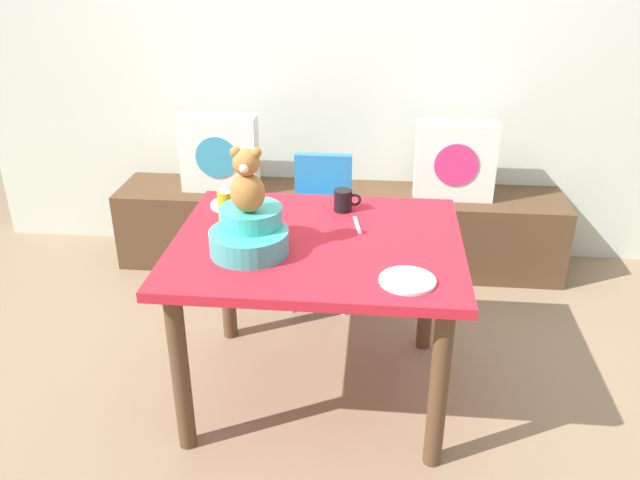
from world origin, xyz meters
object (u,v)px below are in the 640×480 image
Objects in this scene: pillow_floral_left at (219,154)px; ketchup_bottle at (226,206)px; dinner_plate_near at (233,204)px; pillow_floral_right at (455,161)px; highchair at (321,211)px; infant_seat_teal at (250,233)px; dining_table at (318,264)px; coffee_mug at (344,200)px; dinner_plate_far at (407,280)px; teddy_bear at (247,182)px.

pillow_floral_left is 1.15m from ketchup_bottle.
dinner_plate_near is at bearing -72.54° from pillow_floral_left.
highchair is at bearing -149.72° from pillow_floral_right.
infant_seat_teal is 1.65× the size of dinner_plate_near.
pillow_floral_left and infant_seat_teal have the same top height.
dining_table is at bearing -37.30° from dinner_plate_near.
pillow_floral_right reaches higher than coffee_mug.
dinner_plate_near is (-0.16, 0.43, -0.07)m from infant_seat_teal.
pillow_floral_left reaches higher than coffee_mug.
pillow_floral_right is at bearing 78.65° from dinner_plate_far.
teddy_bear reaches higher than pillow_floral_right.
dinner_plate_near is at bearing -139.81° from pillow_floral_right.
pillow_floral_right is 1.52m from ketchup_bottle.
highchair is 0.82m from ketchup_bottle.
pillow_floral_left is 1.00× the size of pillow_floral_right.
dinner_plate_near is (-0.02, 0.21, -0.08)m from ketchup_bottle.
teddy_bear is (-0.25, -0.12, 0.39)m from dining_table.
dinner_plate_far is (1.04, -1.51, 0.07)m from pillow_floral_left.
pillow_floral_right reaches higher than dinner_plate_far.
dinner_plate_near is at bearing 142.70° from dining_table.
infant_seat_teal is 0.63m from dinner_plate_far.
teddy_bear is 0.32m from ketchup_bottle.
pillow_floral_right is at bearing 30.28° from highchair.
teddy_bear is 0.53m from dinner_plate_near.
pillow_floral_right is 1.63m from teddy_bear.
teddy_bear is 0.68m from dinner_plate_far.
ketchup_bottle reaches higher than pillow_floral_left.
dinner_plate_near is 0.98m from dinner_plate_far.
highchair is 3.95× the size of dinner_plate_near.
coffee_mug is at bearing -1.07° from dinner_plate_near.
dinner_plate_far is at bearing -18.04° from teddy_bear.
pillow_floral_right is 1.37m from dining_table.
dining_table is 1.44× the size of highchair.
pillow_floral_left is at bearing 105.42° from ketchup_bottle.
teddy_bear is at bearing 161.96° from dinner_plate_far.
teddy_bear is at bearing -128.09° from coffee_mug.
coffee_mug reaches higher than dinner_plate_near.
teddy_bear is (-0.18, -0.91, 0.50)m from highchair.
coffee_mug is (0.15, -0.49, 0.27)m from highchair.
dinner_plate_far is at bearing -55.65° from pillow_floral_left.
infant_seat_teal reaches higher than highchair.
pillow_floral_right is 1.39m from dinner_plate_near.
coffee_mug is at bearing 51.87° from infant_seat_teal.
infant_seat_teal is (-0.90, -1.32, 0.13)m from pillow_floral_right.
teddy_bear is at bearing -154.52° from dining_table.
highchair is at bearing 78.57° from infant_seat_teal.
teddy_bear reaches higher than coffee_mug.
highchair is (-0.06, 0.79, -0.11)m from dining_table.
dinner_plate_far is at bearing -29.47° from ketchup_bottle.
coffee_mug is (-0.57, -0.90, 0.11)m from pillow_floral_right.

